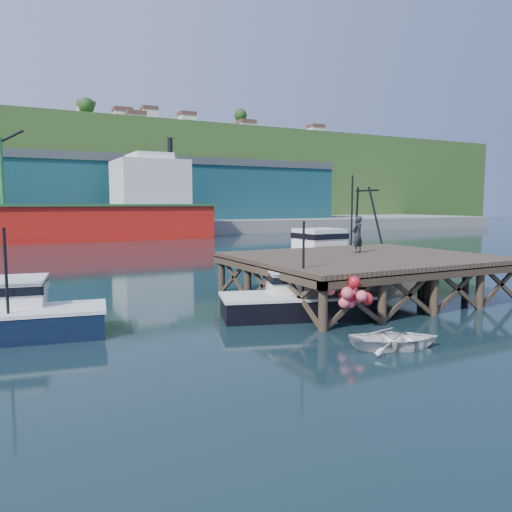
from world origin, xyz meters
TOP-DOWN VIEW (x-y plane):
  - ground at (0.00, 0.00)m, footprint 300.00×300.00m
  - wharf at (5.50, -0.19)m, footprint 12.00×10.00m
  - far_quay at (0.00, 70.00)m, footprint 160.00×40.00m
  - warehouse_mid at (0.00, 65.00)m, footprint 28.00×16.00m
  - warehouse_right at (30.00, 65.00)m, footprint 30.00×16.00m
  - cargo_ship at (-8.46, 48.00)m, footprint 55.50×10.00m
  - hillside at (0.00, 100.00)m, footprint 220.00×50.00m
  - boat_navy at (-10.43, -0.33)m, footprint 6.60×4.00m
  - boat_black at (0.37, -2.03)m, footprint 6.92×5.73m
  - trawler at (9.25, 6.50)m, footprint 9.93×3.96m
  - dinghy at (0.61, -7.63)m, footprint 3.52×3.05m
  - dockworker at (6.10, 1.17)m, footprint 0.81×0.64m

SIDE VIEW (x-z plane):
  - ground at x=0.00m, z-range 0.00..0.00m
  - dinghy at x=0.61m, z-range 0.00..0.61m
  - boat_black at x=0.37m, z-range -1.27..2.75m
  - boat_navy at x=-10.43m, z-range -1.18..2.76m
  - far_quay at x=0.00m, z-range 0.00..2.00m
  - trawler at x=9.25m, z-range -1.92..4.62m
  - wharf at x=5.50m, z-range 0.63..3.25m
  - dockworker at x=6.10m, z-range 2.12..4.06m
  - cargo_ship at x=-8.46m, z-range -3.56..10.19m
  - warehouse_mid at x=0.00m, z-range 2.00..11.00m
  - warehouse_right at x=30.00m, z-range 2.00..11.00m
  - hillside at x=0.00m, z-range 0.00..22.00m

